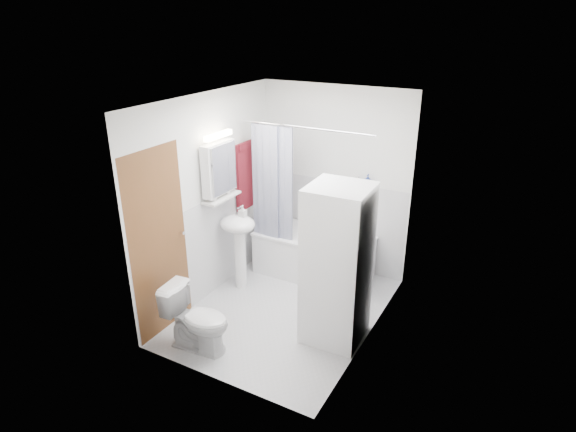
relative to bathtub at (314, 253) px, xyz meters
The scene contains 20 objects.
floor 0.97m from the bathtub, 84.67° to the right, with size 2.60×2.60×0.00m, color silver.
room_walls 1.50m from the bathtub, 84.67° to the right, with size 2.60×2.60×2.60m.
wainscot 0.70m from the bathtub, 82.20° to the right, with size 1.98×2.58×2.58m.
door 1.84m from the bathtub, 120.45° to the right, with size 0.05×2.00×2.00m.
bathtub is the anchor object (origin of this frame).
tub_spout 0.69m from the bathtub, 58.78° to the left, with size 0.04×0.04×0.12m, color silver.
curtain_rod 1.71m from the bathtub, 90.00° to the right, with size 0.02×0.02×1.65m, color silver.
shower_curtain 1.08m from the bathtub, 147.36° to the right, with size 0.55×0.02×1.45m.
sink 1.05m from the bathtub, 133.14° to the right, with size 0.44×0.37×1.04m.
medicine_cabinet 1.71m from the bathtub, 134.96° to the right, with size 0.13×0.50×0.71m.
shelf 1.45m from the bathtub, 134.44° to the right, with size 0.18×0.54×0.03m, color silver.
shower_caddy 0.93m from the bathtub, 52.00° to the left, with size 0.22×0.06×0.02m, color silver.
towel 1.34m from the bathtub, 163.94° to the right, with size 0.07×0.36×0.88m.
washer_dryer 1.42m from the bathtub, 54.49° to the right, with size 0.63×0.62×1.68m.
toilet 1.95m from the bathtub, 100.74° to the right, with size 0.38×0.69×0.67m, color white.
soap_pump 1.12m from the bathtub, 132.97° to the right, with size 0.08×0.17×0.08m, color gray.
shelf_bottle 1.57m from the bathtub, 129.66° to the right, with size 0.07×0.18×0.07m, color gray.
shelf_cup 1.43m from the bathtub, 138.96° to the right, with size 0.10×0.09×0.10m, color gray.
shampoo_a 1.06m from the bathtub, 36.28° to the left, with size 0.13×0.17×0.13m, color gray.
shampoo_b 1.10m from the bathtub, 29.93° to the left, with size 0.08×0.21×0.08m, color navy.
Camera 1 is at (2.28, -4.11, 3.16)m, focal length 30.00 mm.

